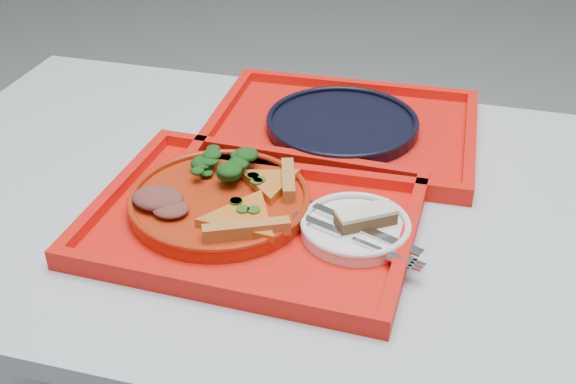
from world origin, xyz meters
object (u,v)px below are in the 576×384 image
(tray_far, at_px, (342,133))
(navy_plate, at_px, (342,125))
(dinner_plate, at_px, (220,203))
(dessert_bar, at_px, (366,217))
(tray_main, at_px, (254,221))

(tray_far, height_order, navy_plate, navy_plate)
(dinner_plate, xyz_separation_m, navy_plate, (0.12, 0.28, -0.00))
(dinner_plate, distance_m, dessert_bar, 0.21)
(tray_main, relative_size, dinner_plate, 1.73)
(dinner_plate, bearing_deg, tray_far, 66.75)
(tray_main, distance_m, navy_plate, 0.30)
(dessert_bar, bearing_deg, navy_plate, 73.31)
(tray_far, xyz_separation_m, dessert_bar, (0.09, -0.29, 0.03))
(tray_far, xyz_separation_m, navy_plate, (0.00, 0.00, 0.01))
(navy_plate, bearing_deg, tray_main, -102.80)
(tray_main, height_order, dinner_plate, dinner_plate)
(navy_plate, relative_size, dessert_bar, 3.03)
(tray_main, xyz_separation_m, dessert_bar, (0.16, 0.01, 0.03))
(tray_main, relative_size, dessert_bar, 5.24)
(dinner_plate, bearing_deg, tray_main, -10.30)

